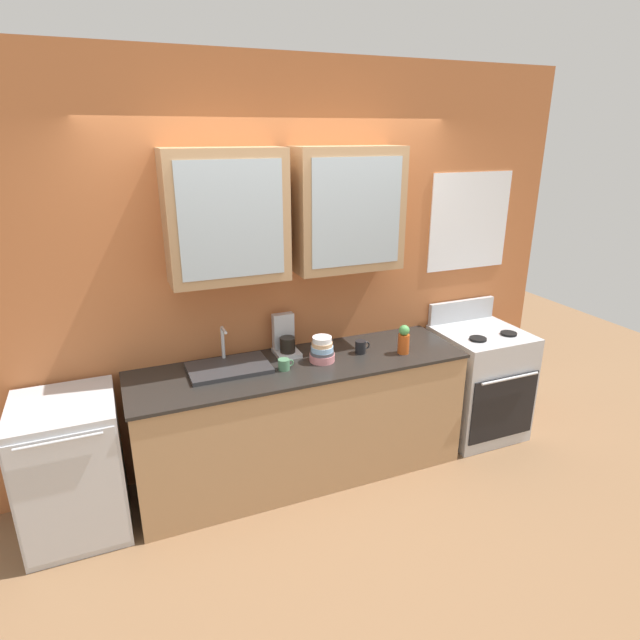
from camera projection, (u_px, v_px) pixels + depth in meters
name	position (u px, v px, depth m)	size (l,w,h in m)	color
ground_plane	(302.00, 472.00, 3.97)	(10.00, 10.00, 0.00)	brown
back_wall_unit	(284.00, 260.00, 3.75)	(4.54, 0.41, 2.89)	#B76638
counter	(302.00, 419.00, 3.82)	(2.36, 0.67, 0.89)	#A87F56
stove_range	(478.00, 382.00, 4.39)	(0.66, 0.69, 1.07)	silver
sink_faucet	(229.00, 367.00, 3.56)	(0.54, 0.35, 0.27)	#2D2D30
bowl_stack	(322.00, 350.00, 3.68)	(0.18, 0.18, 0.18)	#D87F84
vase	(404.00, 340.00, 3.80)	(0.08, 0.08, 0.22)	#BF4C19
cup_near_sink	(284.00, 364.00, 3.56)	(0.11, 0.08, 0.08)	#4C7F59
cup_near_bowls	(361.00, 347.00, 3.83)	(0.11, 0.08, 0.09)	black
dishwasher	(72.00, 468.00, 3.27)	(0.60, 0.65, 0.89)	silver
coffee_maker	(285.00, 339.00, 3.80)	(0.17, 0.20, 0.29)	#B7B7BC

